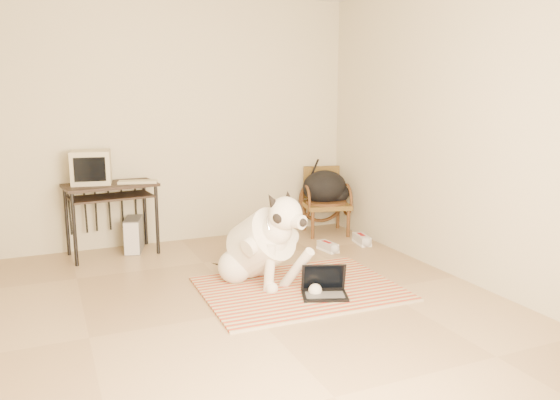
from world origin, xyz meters
TOP-DOWN VIEW (x-y plane):
  - floor at (0.00, 0.00)m, footprint 4.50×4.50m
  - wall_back at (0.00, 2.25)m, footprint 4.50×0.00m
  - wall_front at (0.00, -2.25)m, footprint 4.50×0.00m
  - wall_right at (2.00, 0.00)m, footprint 0.00×4.50m
  - rug at (0.55, 0.26)m, footprint 1.65×1.28m
  - dog at (0.30, 0.52)m, footprint 0.70×1.10m
  - laptop at (0.65, 0.03)m, footprint 0.43×0.37m
  - computer_desk at (-0.77, 1.96)m, footprint 0.94×0.60m
  - crt_monitor at (-0.93, 2.05)m, footprint 0.43×0.41m
  - desk_keyboard at (-0.50, 1.90)m, footprint 0.41×0.24m
  - pc_tower at (-0.55, 2.01)m, footprint 0.26×0.41m
  - rattan_chair at (1.66, 1.90)m, footprint 0.61×0.60m
  - backpack at (1.68, 1.90)m, footprint 0.57×0.44m
  - sneaker_left at (1.32, 1.20)m, footprint 0.14×0.28m
  - sneaker_right at (1.80, 1.29)m, footprint 0.16×0.31m

SIDE VIEW (x-z plane):
  - floor at x=0.00m, z-range 0.00..0.00m
  - rug at x=0.55m, z-range 0.00..0.02m
  - sneaker_left at x=1.32m, z-range -0.01..0.09m
  - sneaker_right at x=1.80m, z-range -0.01..0.10m
  - laptop at x=0.65m, z-range -0.05..0.21m
  - pc_tower at x=-0.55m, z-range 0.00..0.35m
  - dog at x=0.30m, z-range -0.09..0.80m
  - rattan_chair at x=1.66m, z-range 0.00..0.78m
  - backpack at x=1.68m, z-range 0.34..0.73m
  - computer_desk at x=-0.77m, z-range 0.27..1.01m
  - desk_keyboard at x=-0.50m, z-range 0.74..0.77m
  - crt_monitor at x=-0.93m, z-range 0.74..1.08m
  - wall_back at x=0.00m, z-range -0.90..3.60m
  - wall_front at x=0.00m, z-range -0.90..3.60m
  - wall_right at x=2.00m, z-range -0.90..3.60m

